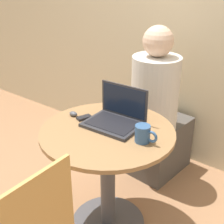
# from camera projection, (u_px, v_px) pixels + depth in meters

# --- Properties ---
(ground_plane) EXTENTS (12.00, 12.00, 0.00)m
(ground_plane) POSITION_uv_depth(u_px,v_px,m) (108.00, 223.00, 2.19)
(ground_plane) COLOR #9E704C
(back_wall) EXTENTS (7.00, 0.05, 2.60)m
(back_wall) POSITION_uv_depth(u_px,v_px,m) (195.00, 12.00, 2.42)
(back_wall) COLOR beige
(back_wall) RESTS_ON ground_plane
(round_table) EXTENTS (0.82, 0.82, 0.74)m
(round_table) POSITION_uv_depth(u_px,v_px,m) (108.00, 161.00, 1.96)
(round_table) COLOR #4C4C51
(round_table) RESTS_ON ground_plane
(laptop) EXTENTS (0.34, 0.27, 0.23)m
(laptop) POSITION_uv_depth(u_px,v_px,m) (116.00, 117.00, 1.92)
(laptop) COLOR #2D2D33
(laptop) RESTS_ON round_table
(cell_phone) EXTENTS (0.07, 0.10, 0.02)m
(cell_phone) POSITION_uv_depth(u_px,v_px,m) (84.00, 118.00, 2.00)
(cell_phone) COLOR black
(cell_phone) RESTS_ON round_table
(computer_mouse) EXTENTS (0.06, 0.04, 0.03)m
(computer_mouse) POSITION_uv_depth(u_px,v_px,m) (73.00, 114.00, 2.04)
(computer_mouse) COLOR #4C4C51
(computer_mouse) RESTS_ON round_table
(coffee_cup) EXTENTS (0.14, 0.09, 0.10)m
(coffee_cup) POSITION_uv_depth(u_px,v_px,m) (143.00, 134.00, 1.73)
(coffee_cup) COLOR #335684
(coffee_cup) RESTS_ON round_table
(person_seated) EXTENTS (0.38, 0.57, 1.26)m
(person_seated) POSITION_uv_depth(u_px,v_px,m) (158.00, 118.00, 2.50)
(person_seated) COLOR #4C4742
(person_seated) RESTS_ON ground_plane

